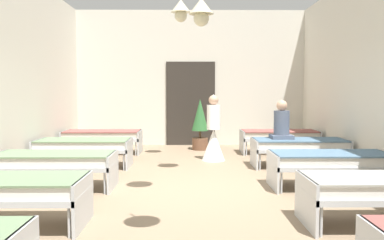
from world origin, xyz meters
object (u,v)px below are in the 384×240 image
at_px(bed_right_row_2, 331,161).
at_px(patient_seated_primary, 282,124).
at_px(bed_left_row_2, 54,161).
at_px(bed_left_row_3, 84,146).
at_px(bed_left_row_1, 1,189).
at_px(bed_left_row_4, 103,136).
at_px(bed_right_row_4, 279,136).
at_px(nurse_near_aisle, 213,137).
at_px(bed_right_row_3, 299,146).
at_px(potted_plant, 200,122).

distance_m(bed_right_row_2, patient_seated_primary, 2.00).
height_order(bed_left_row_2, bed_left_row_3, same).
bearing_deg(bed_left_row_1, bed_left_row_4, 90.00).
bearing_deg(bed_left_row_2, bed_right_row_4, 39.59).
height_order(bed_left_row_1, bed_left_row_4, same).
distance_m(bed_left_row_1, bed_right_row_4, 7.04).
height_order(bed_left_row_4, patient_seated_primary, patient_seated_primary).
bearing_deg(bed_right_row_2, patient_seated_primary, 100.34).
bearing_deg(bed_left_row_1, bed_right_row_2, 22.46).
bearing_deg(nurse_near_aisle, bed_left_row_2, 51.55).
bearing_deg(bed_right_row_3, bed_left_row_1, -140.41).
height_order(bed_right_row_4, nurse_near_aisle, nurse_near_aisle).
xyz_separation_m(bed_right_row_4, potted_plant, (-1.97, 0.61, 0.30)).
bearing_deg(bed_left_row_1, bed_right_row_3, 39.59).
relative_size(bed_right_row_4, potted_plant, 1.40).
distance_m(bed_left_row_1, bed_right_row_2, 4.78).
xyz_separation_m(bed_left_row_3, potted_plant, (2.45, 2.44, 0.30)).
distance_m(bed_left_row_1, bed_left_row_4, 5.48).
xyz_separation_m(bed_left_row_1, potted_plant, (2.45, 6.09, 0.30)).
xyz_separation_m(bed_left_row_1, bed_left_row_2, (0.00, 1.83, 0.00)).
bearing_deg(bed_left_row_4, patient_seated_primary, -23.11).
xyz_separation_m(bed_right_row_2, nurse_near_aisle, (-1.72, 2.61, 0.09)).
distance_m(bed_left_row_2, bed_right_row_4, 5.74).
relative_size(bed_left_row_4, bed_right_row_4, 1.00).
distance_m(bed_right_row_2, nurse_near_aisle, 3.13).
bearing_deg(nurse_near_aisle, bed_left_row_1, 66.19).
bearing_deg(nurse_near_aisle, bed_right_row_2, 130.81).
bearing_deg(nurse_near_aisle, bed_right_row_4, -141.21).
bearing_deg(bed_left_row_2, bed_right_row_3, 22.46).
bearing_deg(bed_left_row_3, bed_left_row_1, -90.00).
distance_m(bed_right_row_3, bed_left_row_4, 4.78).
bearing_deg(bed_right_row_2, bed_right_row_4, 90.00).
height_order(bed_right_row_2, bed_left_row_3, same).
distance_m(bed_left_row_3, patient_seated_primary, 4.09).
relative_size(bed_left_row_4, potted_plant, 1.40).
bearing_deg(bed_right_row_4, nurse_near_aisle, -148.74).
distance_m(bed_left_row_2, bed_left_row_3, 1.83).
height_order(bed_left_row_4, bed_right_row_4, same).
height_order(bed_right_row_2, nurse_near_aisle, nurse_near_aisle).
bearing_deg(bed_left_row_3, bed_right_row_2, -22.46).
distance_m(bed_left_row_4, bed_right_row_4, 4.42).
bearing_deg(bed_right_row_2, bed_left_row_1, -157.54).
bearing_deg(bed_left_row_4, nurse_near_aisle, -21.06).
xyz_separation_m(nurse_near_aisle, patient_seated_primary, (1.37, -0.70, 0.34)).
height_order(bed_left_row_4, potted_plant, potted_plant).
bearing_deg(bed_left_row_1, bed_right_row_4, 51.13).
bearing_deg(bed_right_row_4, bed_right_row_2, -90.00).
relative_size(bed_right_row_2, bed_right_row_4, 1.00).
xyz_separation_m(bed_left_row_1, bed_right_row_3, (4.42, 3.66, 0.00)).
relative_size(bed_left_row_2, bed_right_row_2, 1.00).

